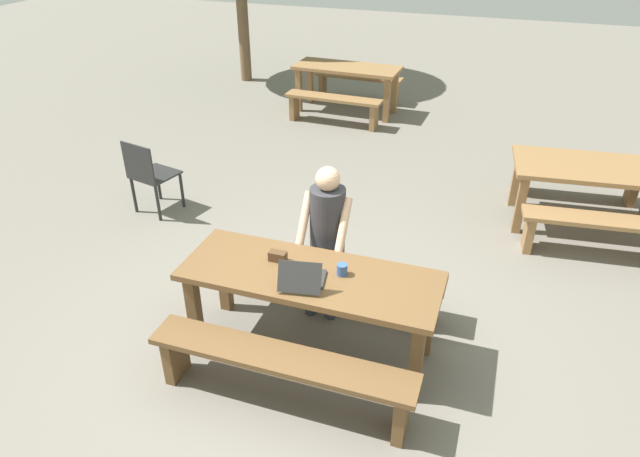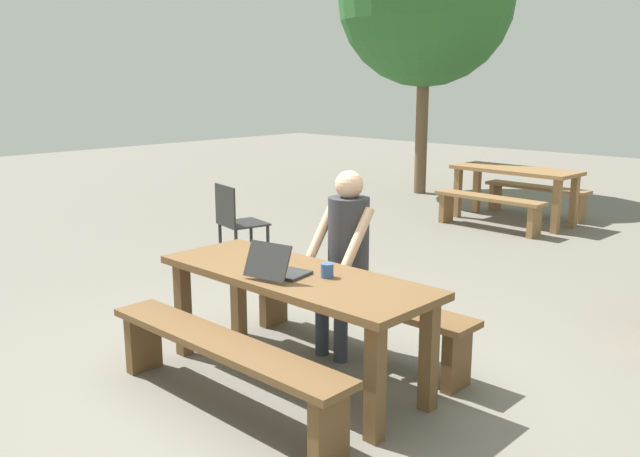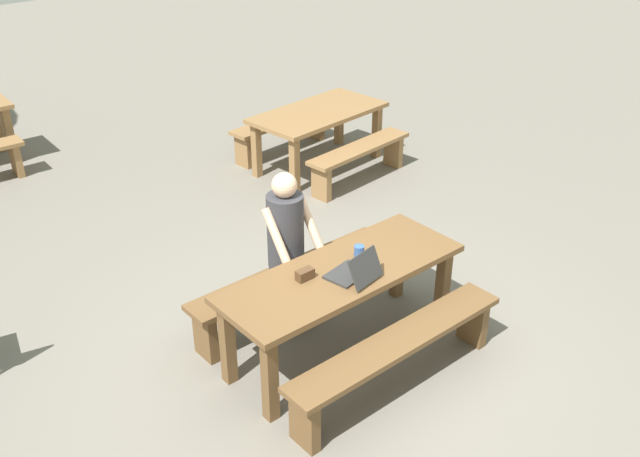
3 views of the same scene
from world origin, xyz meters
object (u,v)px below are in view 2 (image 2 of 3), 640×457
at_px(plastic_chair, 237,222).
at_px(picnic_table_rear, 515,178).
at_px(coffee_mug, 327,271).
at_px(laptop, 277,268).
at_px(small_pouch, 273,256).
at_px(picnic_table_front, 294,289).
at_px(person_seated, 345,249).

xyz_separation_m(plastic_chair, picnic_table_rear, (1.09, 4.08, 0.15)).
bearing_deg(coffee_mug, laptop, -139.05).
xyz_separation_m(coffee_mug, plastic_chair, (-2.71, 1.51, -0.31)).
bearing_deg(small_pouch, picnic_table_front, -15.51).
distance_m(picnic_table_front, laptop, 0.22).
distance_m(laptop, picnic_table_rear, 5.96).
relative_size(picnic_table_front, coffee_mug, 21.87).
distance_m(small_pouch, picnic_table_rear, 5.68).
bearing_deg(laptop, picnic_table_front, -103.40).
distance_m(coffee_mug, person_seated, 0.59).
relative_size(laptop, plastic_chair, 0.43).
bearing_deg(picnic_table_rear, small_pouch, -76.64).
bearing_deg(small_pouch, picnic_table_rear, 101.08).
bearing_deg(laptop, person_seated, -95.87).
xyz_separation_m(laptop, picnic_table_rear, (-1.38, 5.80, -0.17)).
bearing_deg(laptop, picnic_table_rear, -86.81).
bearing_deg(laptop, plastic_chair, -45.05).
bearing_deg(picnic_table_rear, laptop, -74.36).
height_order(picnic_table_front, coffee_mug, coffee_mug).
relative_size(coffee_mug, plastic_chair, 0.10).
bearing_deg(plastic_chair, picnic_table_front, 160.29).
relative_size(coffee_mug, person_seated, 0.07).
relative_size(picnic_table_front, small_pouch, 14.56).
distance_m(small_pouch, coffee_mug, 0.53).
bearing_deg(laptop, coffee_mug, -149.21).
distance_m(picnic_table_front, plastic_chair, 2.94).
distance_m(laptop, plastic_chair, 3.03).
distance_m(small_pouch, plastic_chair, 2.66).
height_order(laptop, picnic_table_rear, laptop).
bearing_deg(plastic_chair, person_seated, 170.20).
height_order(plastic_chair, picnic_table_rear, plastic_chair).
xyz_separation_m(picnic_table_front, small_pouch, (-0.29, 0.08, 0.15)).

